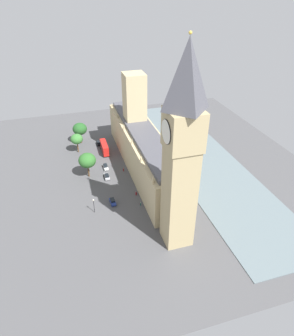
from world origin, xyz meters
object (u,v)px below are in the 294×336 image
at_px(double_decker_bus_opposite_hall, 104,147).
at_px(street_lamp_slot_11, 94,203).
at_px(pedestrian_near_tower, 124,170).
at_px(parliament_building, 142,145).
at_px(plane_tree_far_end, 80,129).
at_px(plane_tree_leading, 77,139).
at_px(car_blue_kerbside, 113,201).
at_px(plane_tree_slot_10, 87,160).
at_px(pedestrian_trailing, 140,204).
at_px(car_black_by_river_gate, 99,143).
at_px(pedestrian_midblock, 136,193).
at_px(car_white_corner, 106,167).
at_px(car_silver_under_trees, 107,176).
at_px(clock_tower, 182,152).

relative_size(double_decker_bus_opposite_hall, street_lamp_slot_11, 1.82).
bearing_deg(pedestrian_near_tower, parliament_building, 154.51).
relative_size(plane_tree_far_end, plane_tree_leading, 1.13).
xyz_separation_m(double_decker_bus_opposite_hall, car_blue_kerbside, (3.83, 38.44, -1.75)).
bearing_deg(plane_tree_far_end, plane_tree_leading, 74.88).
height_order(pedestrian_near_tower, plane_tree_far_end, plane_tree_far_end).
distance_m(double_decker_bus_opposite_hall, plane_tree_leading, 13.17).
bearing_deg(plane_tree_slot_10, pedestrian_near_tower, 178.96).
bearing_deg(pedestrian_trailing, plane_tree_far_end, 7.74).
xyz_separation_m(car_black_by_river_gate, pedestrian_trailing, (-7.08, 50.84, -0.19)).
distance_m(pedestrian_near_tower, plane_tree_far_end, 35.17).
bearing_deg(pedestrian_midblock, plane_tree_leading, -120.72).
bearing_deg(pedestrian_midblock, pedestrian_trailing, 34.92).
relative_size(car_black_by_river_gate, pedestrian_trailing, 2.78).
distance_m(double_decker_bus_opposite_hall, plane_tree_far_end, 16.74).
bearing_deg(car_black_by_river_gate, parliament_building, 120.03).
height_order(plane_tree_leading, plane_tree_slot_10, plane_tree_slot_10).
bearing_deg(car_white_corner, car_black_by_river_gate, -93.06).
bearing_deg(street_lamp_slot_11, plane_tree_leading, -88.73).
height_order(double_decker_bus_opposite_hall, pedestrian_near_tower, double_decker_bus_opposite_hall).
bearing_deg(car_blue_kerbside, car_silver_under_trees, -95.81).
relative_size(clock_tower, pedestrian_near_tower, 38.61).
height_order(double_decker_bus_opposite_hall, car_silver_under_trees, double_decker_bus_opposite_hall).
height_order(plane_tree_leading, street_lamp_slot_11, plane_tree_leading).
distance_m(clock_tower, plane_tree_leading, 73.65).
distance_m(pedestrian_near_tower, pedestrian_midblock, 17.54).
bearing_deg(pedestrian_trailing, car_blue_kerbside, 59.51).
bearing_deg(plane_tree_far_end, car_white_corner, 105.09).
relative_size(car_blue_kerbside, pedestrian_near_tower, 2.78).
xyz_separation_m(plane_tree_slot_10, street_lamp_slot_11, (1.11, 23.28, -3.58)).
bearing_deg(pedestrian_trailing, car_silver_under_trees, 14.72).
bearing_deg(car_white_corner, street_lamp_slot_11, 70.74).
relative_size(parliament_building, car_black_by_river_gate, 17.26).
relative_size(parliament_building, street_lamp_slot_11, 12.84).
bearing_deg(car_silver_under_trees, pedestrian_midblock, -57.86).
bearing_deg(plane_tree_slot_10, plane_tree_far_end, -90.60).
height_order(parliament_building, pedestrian_midblock, parliament_building).
bearing_deg(plane_tree_slot_10, street_lamp_slot_11, 87.28).
distance_m(pedestrian_trailing, street_lamp_slot_11, 16.78).
bearing_deg(plane_tree_leading, pedestrian_near_tower, 126.64).
xyz_separation_m(parliament_building, plane_tree_leading, (25.59, -20.38, -3.15)).
xyz_separation_m(parliament_building, plane_tree_slot_10, (23.47, 1.77, -2.28)).
height_order(clock_tower, car_white_corner, clock_tower).
distance_m(pedestrian_near_tower, pedestrian_trailing, 23.97).
height_order(double_decker_bus_opposite_hall, pedestrian_trailing, double_decker_bus_opposite_hall).
bearing_deg(parliament_building, car_blue_kerbside, 51.40).
bearing_deg(street_lamp_slot_11, pedestrian_near_tower, -124.22).
height_order(parliament_building, plane_tree_leading, parliament_building).
bearing_deg(plane_tree_slot_10, car_silver_under_trees, 153.48).
distance_m(plane_tree_far_end, plane_tree_leading, 9.39).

